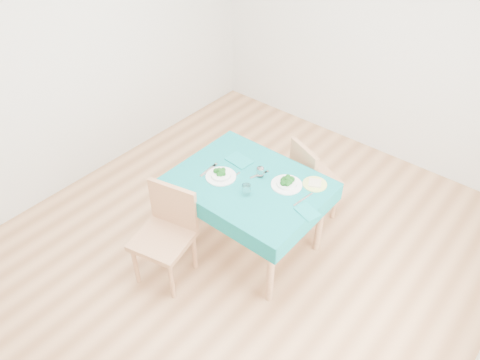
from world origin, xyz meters
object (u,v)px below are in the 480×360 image
Objects in this scene: table at (249,215)px; bowl_far at (287,182)px; side_plate at (315,184)px; bowl_near at (221,173)px; chair_far at (316,176)px; chair_near at (161,230)px.

table is 0.52m from bowl_far.
bowl_near is at bearing -147.55° from side_plate.
chair_far is 1.00m from bowl_near.
table is at bearing 26.23° from bowl_near.
bowl_near is at bearing -151.59° from bowl_far.
chair_near is at bearing -124.14° from bowl_far.
side_plate is at bearing 35.29° from table.
table is 0.80m from chair_near.
table is at bearing -149.85° from bowl_far.
chair_near is at bearing -126.61° from side_plate.
chair_far is (0.21, 0.73, 0.09)m from table.
chair_far is 3.68× the size of bowl_near.
chair_near reaches higher than table.
bowl_far is at bearing 28.41° from bowl_near.
bowl_near is at bearing -153.77° from table.
bowl_near is (-0.22, -0.11, 0.42)m from table.
side_plate is (0.76, 1.02, 0.22)m from chair_near.
bowl_near is (0.11, 0.61, 0.26)m from chair_near.
chair_near is at bearing 91.73° from chair_far.
table is 1.13× the size of chair_near.
table is at bearing -144.71° from side_plate.
bowl_far is at bearing 42.79° from chair_near.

